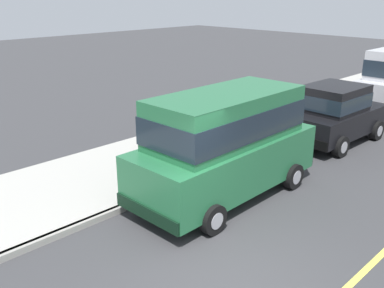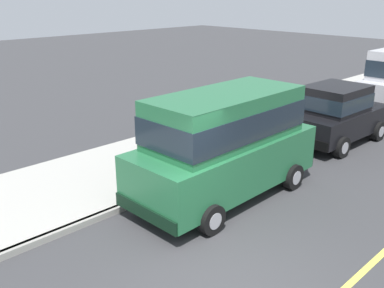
{
  "view_description": "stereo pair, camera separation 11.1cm",
  "coord_description": "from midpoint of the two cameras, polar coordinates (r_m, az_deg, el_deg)",
  "views": [
    {
      "loc": [
        4.03,
        -4.86,
        4.66
      ],
      "look_at": [
        -3.57,
        2.67,
        0.85
      ],
      "focal_mm": 40.59,
      "sensor_mm": 36.0,
      "label": 1
    },
    {
      "loc": [
        4.11,
        -4.78,
        4.66
      ],
      "look_at": [
        -3.57,
        2.67,
        0.85
      ],
      "focal_mm": 40.59,
      "sensor_mm": 36.0,
      "label": 2
    }
  ],
  "objects": [
    {
      "name": "ground_plane",
      "position": [
        7.84,
        4.31,
        -16.91
      ],
      "size": [
        80.0,
        80.0,
        0.0
      ],
      "primitive_type": "plane",
      "color": "#38383A"
    },
    {
      "name": "curb",
      "position": [
        9.86,
        -9.97,
        -8.48
      ],
      "size": [
        0.16,
        64.0,
        0.14
      ],
      "primitive_type": "cube",
      "color": "gray",
      "rests_on": "ground"
    },
    {
      "name": "sidewalk",
      "position": [
        11.25,
        -15.29,
        -5.23
      ],
      "size": [
        3.6,
        64.0,
        0.14
      ],
      "primitive_type": "cube",
      "color": "#A8A59E",
      "rests_on": "ground"
    },
    {
      "name": "car_green_van",
      "position": [
        9.99,
        4.15,
        0.46
      ],
      "size": [
        2.2,
        4.93,
        2.52
      ],
      "color": "#23663D",
      "rests_on": "ground"
    },
    {
      "name": "car_black_hatchback",
      "position": [
        14.52,
        18.08,
        3.91
      ],
      "size": [
        2.04,
        3.85,
        1.88
      ],
      "color": "black",
      "rests_on": "ground"
    },
    {
      "name": "dog_brown",
      "position": [
        13.4,
        -5.52,
        1.09
      ],
      "size": [
        0.63,
        0.5,
        0.49
      ],
      "color": "brown",
      "rests_on": "sidewalk"
    }
  ]
}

